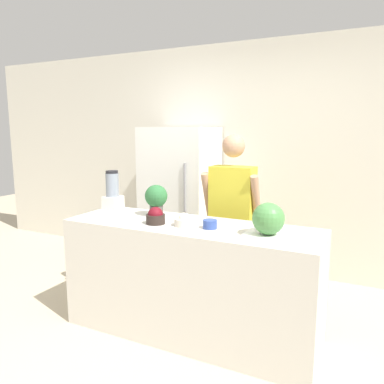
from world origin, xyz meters
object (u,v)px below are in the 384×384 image
(bowl_cream, at_px, (185,221))
(blender, at_px, (113,192))
(person, at_px, (232,219))
(potted_plant, at_px, (156,198))
(watermelon, at_px, (268,219))
(refrigerator, at_px, (180,199))
(bowl_small_blue, at_px, (210,224))
(bowl_cherries, at_px, (156,217))

(bowl_cream, relative_size, blender, 0.44)
(person, distance_m, potted_plant, 0.76)
(bowl_cream, bearing_deg, watermelon, -0.70)
(refrigerator, distance_m, bowl_cream, 1.53)
(person, height_order, bowl_cream, person)
(person, xyz_separation_m, potted_plant, (-0.50, -0.52, 0.24))
(refrigerator, distance_m, bowl_small_blue, 1.63)
(bowl_cherries, bearing_deg, potted_plant, 119.95)
(person, distance_m, bowl_cherries, 0.85)
(bowl_cream, distance_m, bowl_small_blue, 0.21)
(bowl_small_blue, bearing_deg, potted_plant, 162.41)
(bowl_cherries, bearing_deg, bowl_cream, 10.70)
(person, xyz_separation_m, bowl_small_blue, (0.08, -0.70, 0.12))
(bowl_cherries, xyz_separation_m, bowl_cream, (0.23, 0.04, -0.02))
(refrigerator, relative_size, person, 1.04)
(person, relative_size, blender, 4.45)
(person, distance_m, blender, 1.13)
(bowl_small_blue, xyz_separation_m, blender, (-1.08, 0.24, 0.12))
(refrigerator, bearing_deg, potted_plant, -71.98)
(bowl_cherries, distance_m, blender, 0.72)
(refrigerator, bearing_deg, bowl_small_blue, -54.38)
(refrigerator, bearing_deg, blender, -97.31)
(bowl_cherries, height_order, potted_plant, potted_plant)
(bowl_cherries, distance_m, bowl_small_blue, 0.44)
(watermelon, height_order, bowl_small_blue, watermelon)
(bowl_cherries, xyz_separation_m, blender, (-0.64, 0.30, 0.10))
(bowl_cherries, relative_size, blender, 0.42)
(watermelon, bearing_deg, bowl_cream, 179.30)
(refrigerator, distance_m, blender, 1.11)
(watermelon, bearing_deg, bowl_cherries, -177.67)
(refrigerator, bearing_deg, bowl_cherries, -69.76)
(bowl_small_blue, bearing_deg, bowl_cream, -176.79)
(bowl_cream, bearing_deg, potted_plant, 152.26)
(blender, bearing_deg, refrigerator, 82.69)
(potted_plant, bearing_deg, watermelon, -11.23)
(bowl_cream, xyz_separation_m, bowl_small_blue, (0.21, 0.01, -0.01))
(watermelon, height_order, bowl_cream, watermelon)
(bowl_cherries, bearing_deg, refrigerator, 110.24)
(refrigerator, relative_size, potted_plant, 6.22)
(watermelon, relative_size, bowl_cherries, 1.49)
(refrigerator, bearing_deg, bowl_cream, -60.97)
(refrigerator, height_order, bowl_small_blue, refrigerator)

